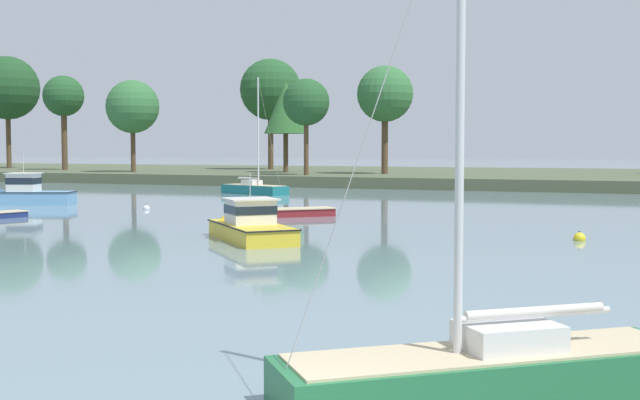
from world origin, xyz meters
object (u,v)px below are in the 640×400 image
Objects in this scene: dinghy_maroon at (301,213)px; dinghy_navy at (1,216)px; sailboat_teal at (254,191)px; sailboat_green at (489,385)px; mooring_buoy_white at (147,208)px; cruiser_yellow at (246,230)px; mooring_buoy_yellow at (579,238)px; cruiser_skyblue at (20,198)px.

dinghy_maroon is 1.33× the size of dinghy_navy.
dinghy_maroon is at bearing -57.24° from sailboat_teal.
sailboat_green reaches higher than mooring_buoy_white.
sailboat_teal reaches higher than cruiser_yellow.
sailboat_green is at bearing -62.20° from dinghy_maroon.
sailboat_teal is 21.42m from dinghy_maroon.
sailboat_green is at bearing -36.74° from dinghy_navy.
mooring_buoy_yellow is (25.33, -7.66, 0.02)m from mooring_buoy_white.
cruiser_skyblue reaches higher than dinghy_navy.
cruiser_yellow is 32.05m from sailboat_teal.
mooring_buoy_white is (-25.62, 29.82, -0.13)m from sailboat_green.
sailboat_green is 39.32m from mooring_buoy_white.
sailboat_green is (12.97, -17.87, -0.16)m from cruiser_yellow.
dinghy_navy is at bearing -154.36° from dinghy_maroon.
sailboat_green is at bearing -60.23° from sailboat_teal.
mooring_buoy_yellow is (35.34, -8.26, -0.36)m from cruiser_skyblue.
mooring_buoy_yellow is at bearing -16.82° from mooring_buoy_white.
cruiser_skyblue is at bearing 176.52° from mooring_buoy_white.
mooring_buoy_yellow is (-0.29, 22.17, -0.11)m from sailboat_green.
dinghy_maroon is 16.29m from mooring_buoy_yellow.
cruiser_yellow is at bearing -78.60° from dinghy_maroon.
mooring_buoy_yellow is at bearing 18.71° from cruiser_yellow.
cruiser_yellow is 0.72× the size of sailboat_green.
sailboat_green reaches higher than dinghy_navy.
cruiser_yellow reaches higher than mooring_buoy_white.
sailboat_teal is at bearing 115.49° from cruiser_yellow.
sailboat_teal reaches higher than cruiser_skyblue.
cruiser_yellow is at bearing -43.38° from mooring_buoy_white.
dinghy_navy is 5.27× the size of mooring_buoy_yellow.
sailboat_green is 22.17m from mooring_buoy_yellow.
sailboat_green is 53.91m from sailboat_teal.
cruiser_yellow reaches higher than dinghy_maroon.
cruiser_yellow is 0.91× the size of cruiser_skyblue.
cruiser_yellow is at bearing -29.01° from cruiser_skyblue.
mooring_buoy_white is at bearing 136.62° from cruiser_yellow.
sailboat_green is 36.70m from dinghy_navy.
dinghy_navy is (-29.41, 21.95, -0.08)m from sailboat_green.
mooring_buoy_yellow is (14.89, -6.62, -0.07)m from dinghy_maroon.
sailboat_teal is 22.14× the size of mooring_buoy_white.
mooring_buoy_yellow is (26.48, -24.64, -0.12)m from sailboat_teal.
cruiser_skyblue reaches higher than mooring_buoy_yellow.
cruiser_yellow reaches higher than mooring_buoy_yellow.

